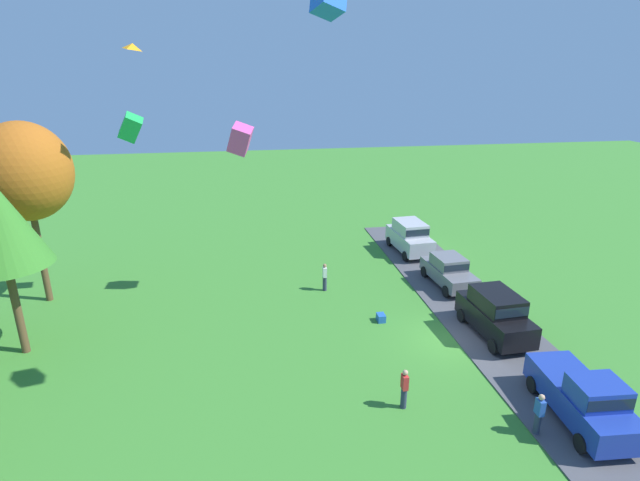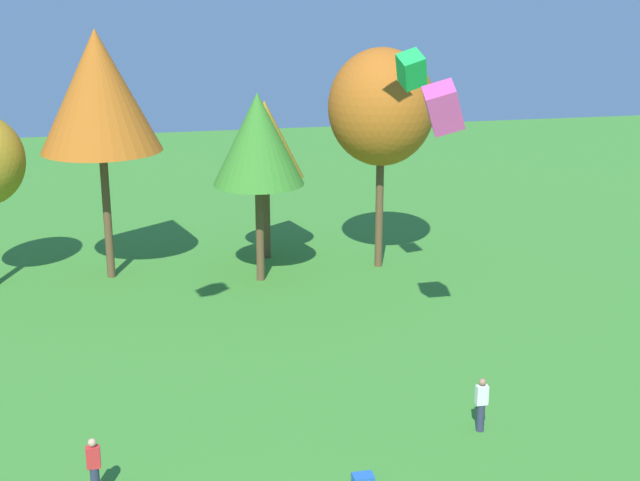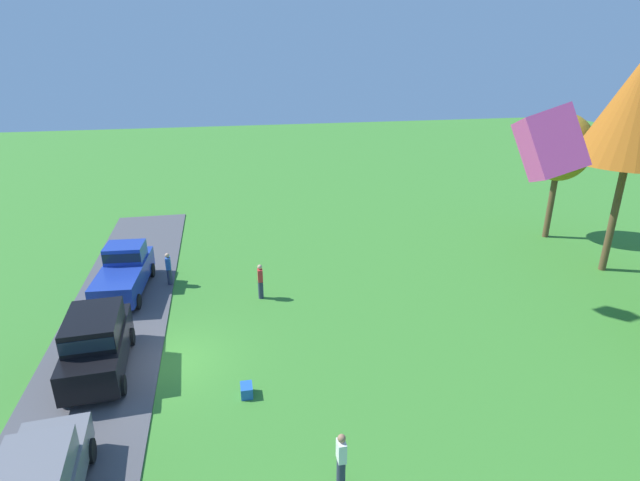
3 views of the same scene
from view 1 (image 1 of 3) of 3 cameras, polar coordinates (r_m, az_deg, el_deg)
The scene contains 14 objects.
ground_plane at distance 25.71m, azimuth 14.54°, elevation -11.01°, with size 120.00×120.00×0.00m, color #3D842D.
pavement_strip at distance 26.75m, azimuth 19.55°, elevation -10.22°, with size 36.00×4.40×0.06m, color #4C4C51.
car_pickup_near_entrance at distance 21.71m, azimuth 27.97°, elevation -15.58°, with size 5.12×2.33×2.14m.
car_suv_far_end at distance 26.19m, azimuth 19.42°, elevation -7.72°, with size 4.69×2.23×2.28m.
car_sedan_by_flagpole at distance 31.22m, azimuth 14.49°, elevation -3.27°, with size 4.51×2.19×1.84m.
car_suv_mid_row at distance 36.04m, azimuth 10.21°, elevation 0.55°, with size 4.72×2.29×2.28m.
person_on_lawn at distance 29.68m, azimuth 0.54°, elevation -4.18°, with size 0.36×0.24×1.71m.
person_watching_sky at distance 20.58m, azimuth 23.73°, elevation -17.71°, with size 0.36×0.24×1.71m.
person_beside_suv at distance 20.47m, azimuth 9.61°, elevation -16.35°, with size 0.36×0.24×1.71m.
tree_far_right at distance 30.70m, azimuth -30.68°, elevation 6.74°, with size 4.78×4.78×10.09m.
cooler_box at distance 26.73m, azimuth 6.98°, elevation -8.75°, with size 0.56×0.40×0.40m, color blue.
kite_diamond_over_trees at distance 27.10m, azimuth -20.62°, elevation 20.04°, with size 0.94×0.70×0.29m, color orange.
kite_box_topmost at distance 27.14m, azimuth -9.11°, elevation 11.37°, with size 0.99×0.99×1.39m, color #EA4C9E.
kite_box_mid_center at distance 28.30m, azimuth -20.83°, elevation 11.98°, with size 0.87×0.87×1.22m, color green.
Camera 1 is at (-20.09, 9.77, 12.73)m, focal length 28.00 mm.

